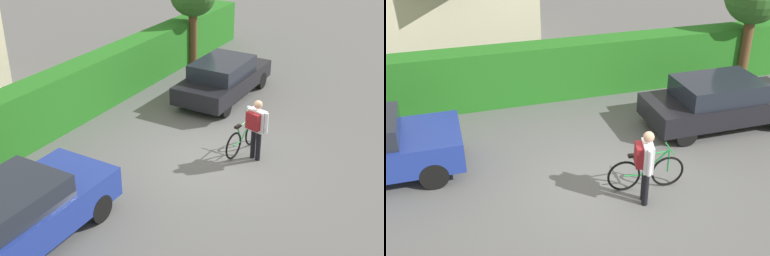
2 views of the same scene
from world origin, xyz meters
The scene contains 5 objects.
ground_plane centered at (0.00, 0.00, 0.00)m, with size 60.00×60.00×0.00m, color #5B5B5B.
hedge_row centered at (0.00, 4.96, 0.84)m, with size 20.35×0.90×1.68m, color #246E1E.
parked_car_far centered at (3.75, 1.82, 0.70)m, with size 4.09×1.73×1.34m.
bicycle centered at (0.67, -0.34, 0.40)m, with size 1.71×0.50×0.96m.
person_rider centered at (0.40, -0.79, 1.01)m, with size 0.44×0.65×1.67m.
Camera 2 is at (-3.24, -8.09, 6.06)m, focal length 44.56 mm.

